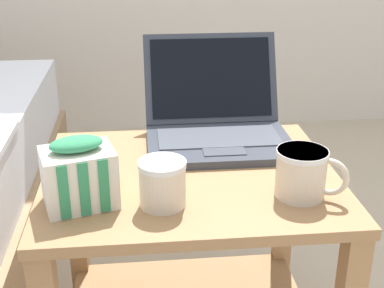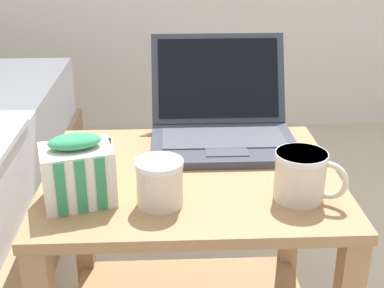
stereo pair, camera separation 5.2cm
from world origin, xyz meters
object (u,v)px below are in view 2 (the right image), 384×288
Objects in this scene: laptop at (222,122)px; snack_bag at (77,172)px; mug_front_right at (302,174)px; mug_front_left at (160,179)px; cell_phone at (96,152)px.

snack_bag is (-0.29, -0.28, 0.01)m from laptop.
laptop is at bearing 111.90° from mug_front_right.
laptop is 0.32m from mug_front_right.
mug_front_left is 0.28m from cell_phone.
laptop is 2.19× the size of cell_phone.
laptop reaches higher than mug_front_right.
snack_bag is (-0.41, 0.01, 0.01)m from mug_front_right.
snack_bag is (-0.15, 0.02, 0.01)m from mug_front_left.
laptop is at bearing 64.58° from mug_front_left.
cell_phone is at bearing -166.47° from laptop.
snack_bag reaches higher than mug_front_left.
snack_bag reaches higher than mug_front_right.
cell_phone is (-0.41, 0.23, -0.05)m from mug_front_right.
mug_front_left is 0.85× the size of snack_bag.
laptop is at bearing 44.26° from snack_bag.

